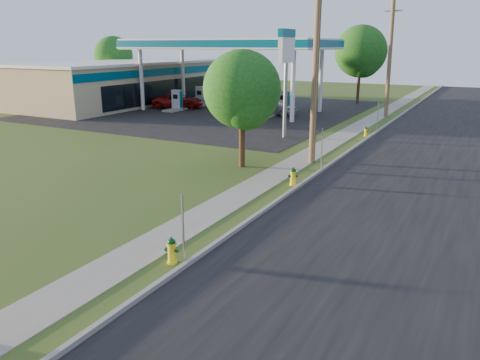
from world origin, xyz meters
name	(u,v)px	position (x,y,z in m)	size (l,w,h in m)	color
ground_plane	(59,337)	(0.00, 0.00, 0.00)	(140.00, 140.00, 0.00)	#304D1C
road	(381,221)	(4.50, 10.00, 0.01)	(8.00, 120.00, 0.02)	black
curb	(276,202)	(0.50, 10.00, 0.07)	(0.15, 120.00, 0.15)	gray
sidewalk	(236,197)	(-1.25, 10.00, 0.01)	(1.50, 120.00, 0.03)	gray
forecourt	(212,109)	(-16.00, 32.00, 0.01)	(26.00, 28.00, 0.02)	black
utility_pole_mid	(316,65)	(-0.60, 17.00, 4.95)	(1.40, 0.32, 9.80)	brown
utility_pole_far	(390,59)	(-0.60, 35.00, 4.80)	(1.40, 0.32, 9.50)	brown
sign_post_near	(183,229)	(0.25, 4.20, 1.00)	(0.05, 0.04, 2.00)	gray
sign_post_mid	(322,149)	(0.25, 16.00, 1.00)	(0.05, 0.04, 2.00)	gray
sign_post_far	(378,116)	(0.25, 28.20, 1.00)	(0.05, 0.04, 2.00)	gray
gas_canopy	(230,45)	(-14.00, 32.00, 5.90)	(18.18, 9.18, 6.40)	silver
fuel_pump_nw	(177,103)	(-18.50, 30.00, 0.72)	(1.20, 3.20, 1.90)	gray
fuel_pump_ne	(265,109)	(-9.50, 30.00, 0.72)	(1.20, 3.20, 1.90)	gray
fuel_pump_sw	(201,98)	(-18.50, 34.00, 0.72)	(1.20, 3.20, 1.90)	gray
fuel_pump_se	(284,104)	(-9.50, 34.00, 0.72)	(1.20, 3.20, 1.90)	gray
convenience_store	(121,82)	(-26.98, 32.00, 2.13)	(10.40, 22.40, 4.25)	tan
price_pylon	(286,52)	(-4.50, 22.50, 5.43)	(0.34, 2.04, 6.85)	gray
tree_verge	(243,93)	(-3.27, 14.37, 3.68)	(3.78, 3.78, 5.72)	#322412
tree_lot	(361,53)	(-4.94, 42.86, 5.06)	(5.18, 5.18, 7.85)	#322412
tree_back	(114,57)	(-33.56, 38.22, 4.46)	(4.57, 4.57, 6.93)	#322412
hydrant_near	(172,250)	(0.01, 3.96, 0.38)	(0.40, 0.36, 0.78)	yellow
hydrant_mid	(293,176)	(0.12, 12.63, 0.40)	(0.42, 0.37, 0.81)	yellow
hydrant_far	(366,132)	(0.12, 25.51, 0.32)	(0.34, 0.30, 0.66)	yellow
car_red	(178,101)	(-19.36, 31.39, 0.69)	(2.29, 4.96, 1.38)	maroon
car_silver	(273,106)	(-9.50, 31.72, 0.72)	(1.70, 4.23, 1.44)	#ADB0B4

